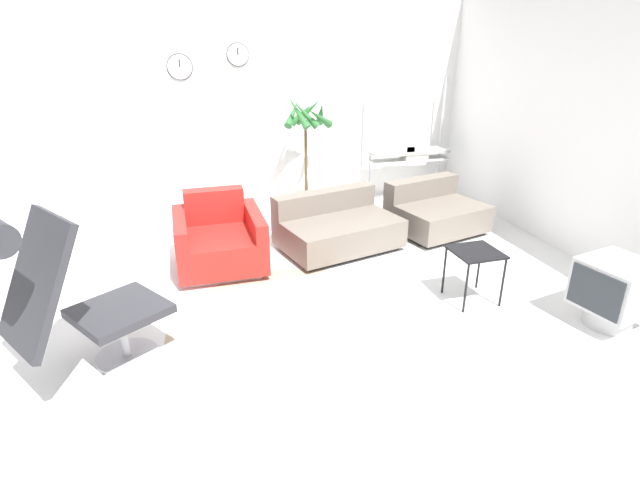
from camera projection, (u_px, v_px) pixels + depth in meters
name	position (u px, v px, depth m)	size (l,w,h in m)	color
ground_plane	(293.00, 322.00, 4.07)	(12.00, 12.00, 0.00)	white
wall_back	(232.00, 100.00, 6.26)	(12.00, 0.09, 2.80)	white
wall_right	(640.00, 129.00, 4.37)	(0.06, 12.00, 2.80)	white
round_rug	(299.00, 325.00, 4.02)	(2.09, 2.09, 0.01)	tan
lounge_chair	(59.00, 285.00, 3.10)	(1.15, 0.99, 1.27)	#BCBCC1
armchair_red	(219.00, 242.00, 4.94)	(0.84, 0.88, 0.72)	silver
couch_low	(337.00, 229.00, 5.40)	(1.38, 1.08, 0.58)	black
couch_second	(435.00, 213.00, 5.86)	(1.14, 1.02, 0.58)	black
side_table	(475.00, 257.00, 4.25)	(0.39, 0.39, 0.47)	black
crt_television	(614.00, 291.00, 3.91)	(0.58, 0.57, 0.55)	#B7B7B7
potted_plant	(307.00, 149.00, 6.24)	(0.63, 0.63, 1.51)	#333338
shelf_unit	(410.00, 152.00, 6.87)	(1.13, 0.28, 1.63)	#BCBCC1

